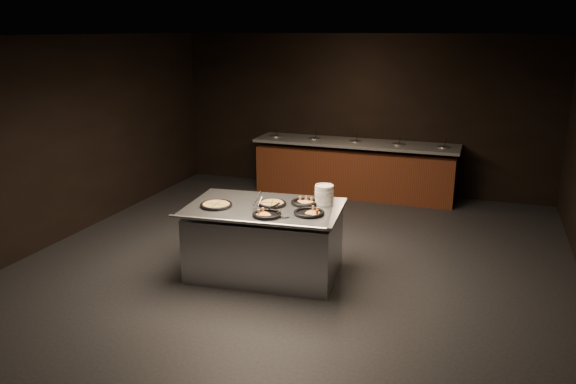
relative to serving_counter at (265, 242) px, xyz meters
name	(u,v)px	position (x,y,z in m)	size (l,w,h in m)	color
room	(291,159)	(0.26, 0.24, 1.02)	(7.02, 8.02, 2.92)	black
salad_bar	(354,172)	(0.26, 3.80, 0.01)	(3.70, 0.83, 1.18)	#4D2912
serving_counter	(265,242)	(0.00, 0.00, 0.00)	(1.97, 1.37, 0.89)	silver
plate_stack	(324,195)	(0.67, 0.31, 0.59)	(0.23, 0.23, 0.24)	white
pan_veggie_whole	(216,205)	(-0.55, -0.21, 0.49)	(0.39, 0.39, 0.04)	black
pan_cheese_whole	(272,203)	(0.07, 0.07, 0.49)	(0.35, 0.35, 0.04)	black
pan_cheese_slices_a	(305,202)	(0.43, 0.25, 0.48)	(0.34, 0.34, 0.04)	black
pan_cheese_slices_b	(267,214)	(0.17, -0.34, 0.48)	(0.34, 0.34, 0.04)	black
pan_veggie_slices	(309,213)	(0.61, -0.12, 0.48)	(0.36, 0.36, 0.04)	black
server_left	(259,200)	(-0.06, -0.03, 0.55)	(0.11, 0.35, 0.17)	silver
server_right	(277,209)	(0.27, -0.27, 0.54)	(0.31, 0.19, 0.16)	silver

